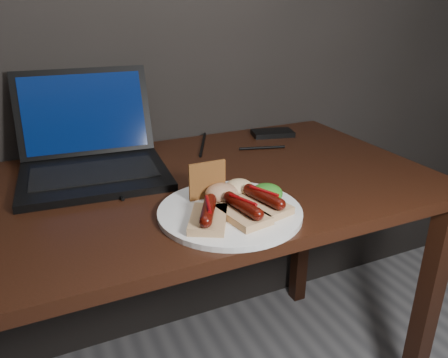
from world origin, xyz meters
TOP-DOWN VIEW (x-y plane):
  - desk at (0.00, 1.38)m, footprint 1.40×0.70m
  - laptop at (-0.13, 1.55)m, footprint 0.39×0.40m
  - hard_drive at (0.47, 1.63)m, footprint 0.15×0.10m
  - desk_cables at (-0.02, 1.51)m, footprint 0.91×0.40m
  - plate at (0.09, 1.18)m, footprint 0.31×0.31m
  - bread_sausage_left at (0.03, 1.14)m, footprint 0.12×0.13m
  - bread_sausage_center at (0.10, 1.13)m, footprint 0.09×0.13m
  - bread_sausage_right at (0.16, 1.15)m, footprint 0.09×0.13m
  - crispbread at (0.07, 1.25)m, footprint 0.08×0.01m
  - salad_greens at (0.18, 1.18)m, footprint 0.07×0.07m
  - salsa_mound at (0.09, 1.22)m, footprint 0.07×0.07m
  - coleslaw_mound at (0.15, 1.24)m, footprint 0.06×0.06m

SIDE VIEW (x-z plane):
  - desk at x=0.00m, z-range 0.29..1.04m
  - desk_cables at x=-0.02m, z-range 0.75..0.76m
  - plate at x=0.09m, z-range 0.75..0.76m
  - hard_drive at x=0.47m, z-range 0.75..0.77m
  - bread_sausage_left at x=0.03m, z-range 0.76..0.80m
  - bread_sausage_center at x=0.10m, z-range 0.76..0.80m
  - bread_sausage_right at x=0.16m, z-range 0.76..0.80m
  - coleslaw_mound at x=0.15m, z-range 0.76..0.80m
  - salad_greens at x=0.18m, z-range 0.76..0.80m
  - salsa_mound at x=0.09m, z-range 0.76..0.80m
  - laptop at x=-0.13m, z-range 0.68..0.92m
  - crispbread at x=0.07m, z-range 0.76..0.85m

